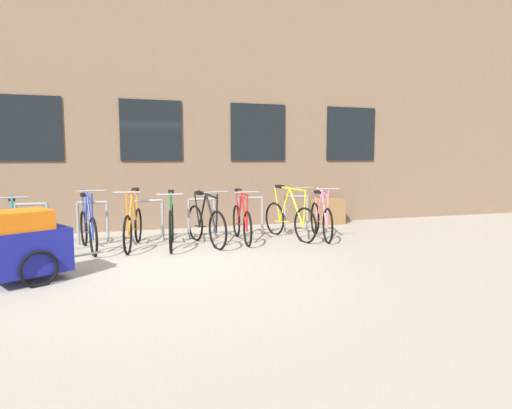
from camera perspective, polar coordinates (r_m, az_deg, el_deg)
name	(u,v)px	position (r m, az deg, el deg)	size (l,w,h in m)	color
ground_plane	(169,263)	(6.64, -11.43, -7.61)	(42.00, 42.00, 0.00)	#9E998E
storefront_building	(144,109)	(12.42, -14.53, 12.12)	(28.00, 5.45, 5.80)	#7A604C
bike_rack	(149,216)	(8.41, -13.92, -1.48)	(6.55, 0.05, 0.79)	gray
bicycle_blue	(88,229)	(7.89, -21.25, -3.00)	(0.52, 1.63, 1.08)	black
bicycle_pink	(321,219)	(8.59, 8.56, -1.92)	(0.50, 1.67, 1.03)	black
bicycle_teal	(14,232)	(7.91, -29.30, -3.18)	(0.52, 1.69, 1.01)	black
bicycle_black	(206,224)	(7.90, -6.63, -2.55)	(0.54, 1.64, 1.02)	black
bicycle_yellow	(289,219)	(8.48, 4.38, -1.90)	(0.54, 1.68, 1.05)	black
bicycle_orange	(133,226)	(7.89, -15.89, -2.77)	(0.49, 1.66, 1.05)	black
bicycle_green	(171,225)	(7.82, -11.10, -2.62)	(0.44, 1.72, 1.00)	black
bicycle_red	(242,222)	(8.21, -1.91, -2.26)	(0.44, 1.71, 1.00)	black
bike_trailer	(27,245)	(6.19, -27.98, -4.69)	(1.42, 0.98, 0.94)	navy
planter_box	(328,211)	(10.46, 9.50, -0.89)	(0.70, 0.44, 0.60)	olive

